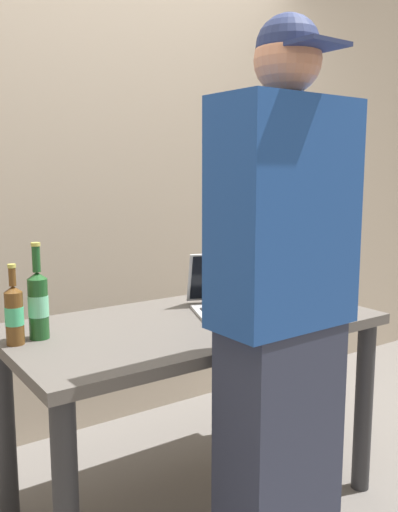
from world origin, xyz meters
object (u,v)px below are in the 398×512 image
Objects in this scene: laptop at (229,298)px; beer_bottle_amber at (38,303)px; beer_bottle_dark at (14,314)px; person_figure at (281,321)px; coffee_mug at (262,286)px.

laptop is 1.27× the size of beer_bottle_amber.
person_figure is (0.63, -0.62, 0.02)m from beer_bottle_dark.
person_figure reaches higher than coffee_mug.
laptop is 0.32m from coffee_mug.
coffee_mug is at bearing 4.28° from beer_bottle_dark.
person_figure is (-0.25, -0.58, 0.07)m from laptop.
laptop is 0.79m from beer_bottle_amber.
beer_bottle_amber is 1.23× the size of beer_bottle_dark.
person_figure is at bearing -44.59° from beer_bottle_dark.
beer_bottle_dark is at bearing -175.72° from coffee_mug.
laptop is 0.64m from person_figure.
coffee_mug is (0.29, 0.13, -0.00)m from laptop.
laptop is 1.57× the size of beer_bottle_dark.
beer_bottle_dark is 0.15× the size of person_figure.
person_figure is (0.54, -0.64, -0.00)m from beer_bottle_amber.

